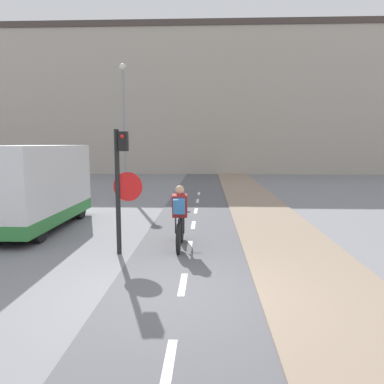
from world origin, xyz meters
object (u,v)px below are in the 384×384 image
at_px(cyclist_near, 180,219).
at_px(van, 30,188).
at_px(traffic_light_pole, 121,177).
at_px(street_lamp_far, 124,114).

height_order(cyclist_near, van, van).
bearing_deg(cyclist_near, traffic_light_pole, -157.98).
height_order(traffic_light_pole, van, traffic_light_pole).
relative_size(street_lamp_far, cyclist_near, 3.77).
bearing_deg(cyclist_near, van, 157.08).
height_order(traffic_light_pole, cyclist_near, traffic_light_pole).
bearing_deg(traffic_light_pole, cyclist_near, 22.02).
bearing_deg(traffic_light_pole, street_lamp_far, 102.13).
relative_size(street_lamp_far, van, 1.37).
bearing_deg(street_lamp_far, van, -95.95).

